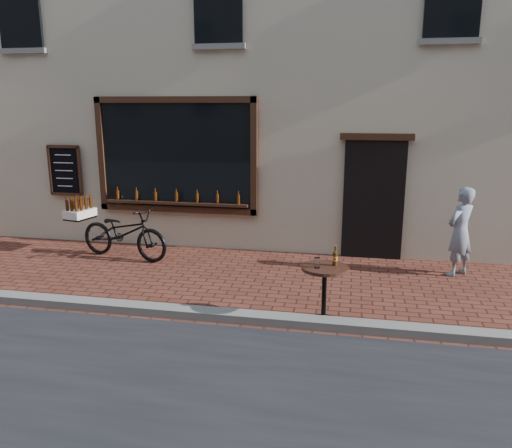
# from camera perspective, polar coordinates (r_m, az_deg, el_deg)

# --- Properties ---
(ground) EXTENTS (90.00, 90.00, 0.00)m
(ground) POSITION_cam_1_polar(r_m,az_deg,el_deg) (6.65, -3.22, -11.61)
(ground) COLOR #53251B
(ground) RESTS_ON ground
(kerb) EXTENTS (90.00, 0.25, 0.12)m
(kerb) POSITION_cam_1_polar(r_m,az_deg,el_deg) (6.80, -2.81, -10.46)
(kerb) COLOR slate
(kerb) RESTS_ON ground
(shop_building) EXTENTS (28.00, 6.20, 10.00)m
(shop_building) POSITION_cam_1_polar(r_m,az_deg,el_deg) (12.61, 4.40, 23.42)
(shop_building) COLOR beige
(shop_building) RESTS_ON ground
(cargo_bicycle) EXTENTS (2.24, 1.07, 1.06)m
(cargo_bicycle) POSITION_cam_1_polar(r_m,az_deg,el_deg) (9.64, -15.03, -0.87)
(cargo_bicycle) COLOR black
(cargo_bicycle) RESTS_ON ground
(bistro_table) EXTENTS (0.61, 0.61, 1.05)m
(bistro_table) POSITION_cam_1_polar(r_m,az_deg,el_deg) (6.58, 7.85, -6.68)
(bistro_table) COLOR black
(bistro_table) RESTS_ON ground
(pedestrian) EXTENTS (0.65, 0.64, 1.51)m
(pedestrian) POSITION_cam_1_polar(r_m,az_deg,el_deg) (8.98, 22.31, -0.83)
(pedestrian) COLOR gray
(pedestrian) RESTS_ON ground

